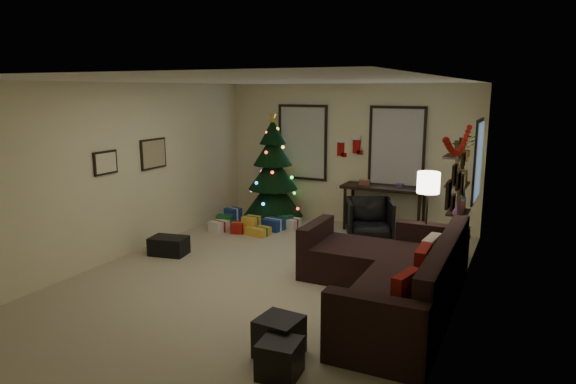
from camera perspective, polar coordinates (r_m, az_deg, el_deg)
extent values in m
plane|color=tan|center=(7.17, -2.84, -9.85)|extent=(7.00, 7.00, 0.00)
plane|color=white|center=(6.68, -3.07, 12.28)|extent=(7.00, 7.00, 0.00)
plane|color=beige|center=(9.97, 6.73, 4.15)|extent=(5.00, 0.00, 5.00)
plane|color=beige|center=(4.17, -26.79, -7.25)|extent=(5.00, 0.00, 5.00)
plane|color=beige|center=(8.27, -18.36, 2.16)|extent=(0.00, 7.00, 7.00)
plane|color=beige|center=(6.03, 18.39, -1.10)|extent=(0.00, 7.00, 7.00)
cube|color=#728CB2|center=(10.27, 1.66, 5.55)|extent=(0.94, 0.02, 1.35)
cube|color=beige|center=(10.27, 1.66, 5.55)|extent=(0.94, 0.03, 1.35)
cube|color=#728CB2|center=(9.66, 12.05, 4.93)|extent=(0.94, 0.02, 1.35)
cube|color=beige|center=(9.66, 12.05, 4.93)|extent=(0.94, 0.03, 1.35)
cube|color=#728CB2|center=(8.52, 20.52, 3.28)|extent=(0.05, 0.27, 1.17)
cube|color=beige|center=(8.52, 20.52, 3.28)|extent=(0.05, 0.45, 1.17)
cylinder|color=black|center=(10.24, -1.66, -2.52)|extent=(0.09, 0.09, 0.26)
cone|color=black|center=(10.16, -1.68, -0.37)|extent=(1.19, 1.19, 0.83)
cone|color=black|center=(10.07, -1.69, 2.30)|extent=(0.98, 0.98, 0.70)
cone|color=black|center=(10.01, -1.71, 4.77)|extent=(0.77, 0.77, 0.61)
cone|color=black|center=(9.98, -1.72, 6.76)|extent=(0.52, 0.52, 0.48)
cylinder|color=maroon|center=(10.27, -1.66, -3.14)|extent=(0.96, 0.96, 0.03)
cube|color=navy|center=(9.58, -1.67, -3.65)|extent=(0.35, 0.28, 0.22)
cube|color=gold|center=(9.45, -4.13, -3.63)|extent=(0.28, 0.25, 0.30)
cube|color=silver|center=(9.73, 0.45, -3.52)|extent=(0.25, 0.30, 0.18)
cube|color=#14591E|center=(9.80, -7.04, -3.29)|extent=(0.30, 0.22, 0.25)
cube|color=maroon|center=(9.44, -5.64, -3.99)|extent=(0.22, 0.22, 0.20)
cube|color=navy|center=(10.22, -6.15, -2.57)|extent=(0.26, 0.26, 0.28)
cube|color=gold|center=(9.29, -3.36, -4.36)|extent=(0.40, 0.30, 0.15)
cube|color=silver|center=(9.59, -7.70, -3.80)|extent=(0.29, 0.29, 0.20)
cube|color=#14591E|center=(9.81, -0.52, -3.25)|extent=(0.32, 0.24, 0.23)
cube|color=black|center=(6.30, 13.26, -10.95)|extent=(1.00, 2.66, 0.46)
cube|color=black|center=(6.08, 17.15, -7.35)|extent=(0.20, 2.66, 0.46)
cube|color=black|center=(4.98, 9.61, -15.39)|extent=(1.00, 0.20, 0.73)
cube|color=black|center=(7.58, 15.68, -6.15)|extent=(1.00, 0.20, 0.73)
cube|color=black|center=(7.29, 7.20, -7.62)|extent=(0.94, 1.00, 0.46)
cube|color=black|center=(7.43, 3.11, -6.09)|extent=(0.18, 1.00, 0.73)
cube|color=maroon|center=(5.21, 12.99, -10.97)|extent=(0.21, 0.44, 0.42)
cube|color=maroon|center=(5.98, 14.81, -8.08)|extent=(0.13, 0.45, 0.45)
cube|color=beige|center=(6.46, 15.67, -6.76)|extent=(0.17, 0.46, 0.45)
cube|color=black|center=(5.25, -0.98, -15.83)|extent=(0.44, 0.44, 0.39)
cube|color=black|center=(4.92, -0.93, -18.08)|extent=(0.40, 0.40, 0.35)
cube|color=black|center=(9.56, 10.74, 0.46)|extent=(1.56, 0.56, 0.06)
cylinder|color=black|center=(9.63, 6.35, -1.90)|extent=(0.06, 0.06, 0.78)
cylinder|color=black|center=(10.05, 7.19, -1.37)|extent=(0.06, 0.06, 0.78)
cylinder|color=black|center=(9.29, 14.38, -2.70)|extent=(0.06, 0.06, 0.78)
cylinder|color=black|center=(9.71, 14.91, -2.11)|extent=(0.06, 0.06, 0.78)
imported|color=black|center=(9.06, 9.08, -3.00)|extent=(0.91, 0.89, 0.73)
cube|color=black|center=(7.78, 18.54, -1.46)|extent=(0.05, 0.05, 1.89)
cube|color=black|center=(8.27, 18.99, -0.75)|extent=(0.05, 0.05, 1.89)
cube|color=black|center=(8.17, 18.30, -5.03)|extent=(0.30, 0.52, 0.03)
cube|color=black|center=(8.06, 18.49, -2.17)|extent=(0.30, 0.52, 0.03)
cube|color=black|center=(7.98, 18.68, 0.76)|extent=(0.30, 0.52, 0.03)
cube|color=black|center=(7.92, 18.87, 3.74)|extent=(0.30, 0.52, 0.03)
imported|color=#4C4C4C|center=(7.82, 18.97, 5.08)|extent=(0.60, 0.60, 0.51)
cylinder|color=black|center=(7.66, 14.88, -8.69)|extent=(0.26, 0.26, 0.03)
cylinder|color=black|center=(7.47, 15.13, -4.13)|extent=(0.03, 0.03, 1.24)
cylinder|color=white|center=(7.32, 15.41, 1.03)|extent=(0.31, 0.31, 0.29)
cube|color=black|center=(8.81, -14.80, 4.15)|extent=(0.04, 0.60, 0.50)
cube|color=tan|center=(8.81, -14.80, 4.15)|extent=(0.01, 0.54, 0.45)
cube|color=black|center=(8.04, -19.71, 3.09)|extent=(0.04, 0.45, 0.35)
cube|color=beige|center=(8.04, -19.71, 3.09)|extent=(0.01, 0.41, 0.31)
cube|color=black|center=(5.41, 17.48, -0.27)|extent=(0.03, 0.22, 0.28)
cube|color=black|center=(5.73, 18.09, 1.84)|extent=(0.03, 0.18, 0.22)
cube|color=black|center=(5.78, 17.90, -1.09)|extent=(0.03, 0.20, 0.16)
cube|color=black|center=(6.09, 18.47, 1.21)|extent=(0.03, 0.26, 0.20)
cube|color=black|center=(6.45, 18.82, 0.83)|extent=(0.03, 0.18, 0.24)
cube|color=black|center=(6.41, 18.99, 3.47)|extent=(0.03, 0.16, 0.16)
cube|color=#990F0C|center=(10.01, 5.92, 4.90)|extent=(0.14, 0.04, 0.30)
cube|color=white|center=(9.99, 5.94, 5.76)|extent=(0.16, 0.05, 0.08)
cube|color=#990F0C|center=(10.00, 6.29, 4.14)|extent=(0.10, 0.04, 0.08)
cube|color=#990F0C|center=(9.85, 7.66, 5.16)|extent=(0.14, 0.04, 0.30)
cube|color=white|center=(9.84, 7.68, 6.03)|extent=(0.16, 0.05, 0.08)
cube|color=#990F0C|center=(9.85, 8.03, 4.39)|extent=(0.10, 0.04, 0.08)
cube|color=black|center=(8.41, -13.16, -5.86)|extent=(0.63, 0.48, 0.29)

